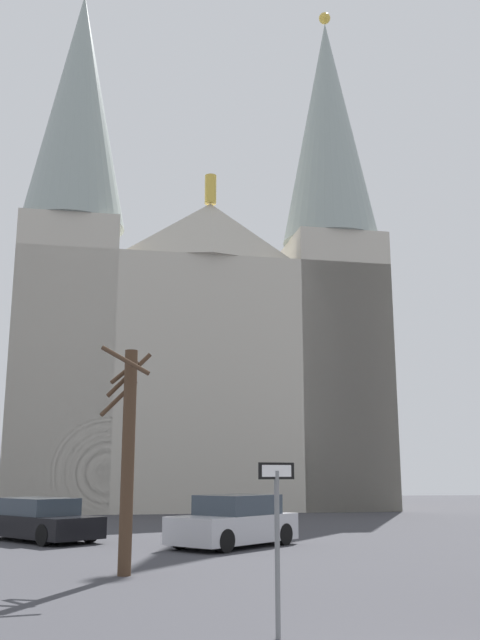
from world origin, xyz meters
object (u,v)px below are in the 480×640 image
one_way_arrow_sign (277,528)px  bare_tree (128,450)px  parked_car_far_black (39,520)px  cathedral (201,332)px  parked_car_near_silver (235,522)px

one_way_arrow_sign → bare_tree: bare_tree is taller
parked_car_far_black → cathedral: bearing=70.7°
cathedral → parked_car_far_black: (-6.78, -19.39, -10.29)m
cathedral → parked_car_near_silver: bearing=-92.0°
one_way_arrow_sign → parked_car_far_black: (-5.03, 14.47, -0.77)m
one_way_arrow_sign → parked_car_far_black: one_way_arrow_sign is taller
cathedral → bare_tree: size_ratio=6.82×
parked_car_near_silver → parked_car_far_black: bearing=155.7°
cathedral → bare_tree: 29.15m
bare_tree → parked_car_far_black: bare_tree is taller
one_way_arrow_sign → parked_car_near_silver: size_ratio=0.54×
one_way_arrow_sign → cathedral: bearing=87.0°
bare_tree → parked_car_near_silver: bearing=60.7°
cathedral → parked_car_far_black: size_ratio=7.10×
bare_tree → parked_car_near_silver: 6.67m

